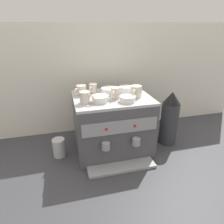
{
  "coord_description": "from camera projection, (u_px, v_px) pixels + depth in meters",
  "views": [
    {
      "loc": [
        -0.34,
        -1.33,
        0.92
      ],
      "look_at": [
        0.0,
        0.0,
        0.32
      ],
      "focal_mm": 32.04,
      "sensor_mm": 36.0,
      "label": 1
    }
  ],
  "objects": [
    {
      "name": "ceramic_bowl_3",
      "position": [
        109.0,
        91.0,
        1.51
      ],
      "size": [
        0.13,
        0.13,
        0.04
      ],
      "color": "white",
      "rests_on": "espresso_machine"
    },
    {
      "name": "ceramic_cup_4",
      "position": [
        136.0,
        92.0,
        1.43
      ],
      "size": [
        0.09,
        0.11,
        0.08
      ],
      "color": "beige",
      "rests_on": "espresso_machine"
    },
    {
      "name": "ceramic_cup_3",
      "position": [
        115.0,
        93.0,
        1.4
      ],
      "size": [
        0.08,
        0.1,
        0.08
      ],
      "color": "beige",
      "rests_on": "espresso_machine"
    },
    {
      "name": "ceramic_cup_1",
      "position": [
        93.0,
        88.0,
        1.52
      ],
      "size": [
        0.07,
        0.09,
        0.07
      ],
      "color": "beige",
      "rests_on": "espresso_machine"
    },
    {
      "name": "ceramic_bowl_1",
      "position": [
        100.0,
        99.0,
        1.35
      ],
      "size": [
        0.11,
        0.11,
        0.04
      ],
      "color": "white",
      "rests_on": "espresso_machine"
    },
    {
      "name": "espresso_machine",
      "position": [
        112.0,
        124.0,
        1.54
      ],
      "size": [
        0.56,
        0.55,
        0.44
      ],
      "color": "#4C4C51",
      "rests_on": "ground_plane"
    },
    {
      "name": "ceramic_bowl_0",
      "position": [
        126.0,
        89.0,
        1.55
      ],
      "size": [
        0.11,
        0.11,
        0.04
      ],
      "color": "white",
      "rests_on": "espresso_machine"
    },
    {
      "name": "ceramic_bowl_2",
      "position": [
        128.0,
        99.0,
        1.35
      ],
      "size": [
        0.11,
        0.11,
        0.04
      ],
      "color": "white",
      "rests_on": "espresso_machine"
    },
    {
      "name": "milk_pitcher",
      "position": [
        59.0,
        148.0,
        1.5
      ],
      "size": [
        0.09,
        0.09,
        0.14
      ],
      "primitive_type": "cylinder",
      "color": "#B7B7BC",
      "rests_on": "ground_plane"
    },
    {
      "name": "coffee_grinder",
      "position": [
        170.0,
        118.0,
        1.62
      ],
      "size": [
        0.14,
        0.14,
        0.45
      ],
      "color": "#333338",
      "rests_on": "ground_plane"
    },
    {
      "name": "ceramic_cup_2",
      "position": [
        81.0,
        90.0,
        1.47
      ],
      "size": [
        0.1,
        0.08,
        0.07
      ],
      "color": "beige",
      "rests_on": "espresso_machine"
    },
    {
      "name": "tiled_backsplash_wall",
      "position": [
        101.0,
        80.0,
        1.78
      ],
      "size": [
        2.8,
        0.03,
        0.94
      ],
      "primitive_type": "cube",
      "color": "silver",
      "rests_on": "ground_plane"
    },
    {
      "name": "ground_plane",
      "position": [
        112.0,
        147.0,
        1.63
      ],
      "size": [
        4.0,
        4.0,
        0.0
      ],
      "primitive_type": "plane",
      "color": "#38383D"
    },
    {
      "name": "ceramic_cup_0",
      "position": [
        85.0,
        98.0,
        1.32
      ],
      "size": [
        0.09,
        0.09,
        0.08
      ],
      "color": "beige",
      "rests_on": "espresso_machine"
    }
  ]
}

